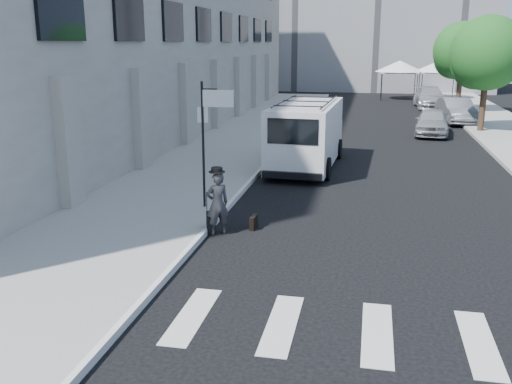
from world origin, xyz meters
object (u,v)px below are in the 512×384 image
at_px(briefcase, 254,222).
at_px(parked_car_a, 432,122).
at_px(parked_car_b, 456,111).
at_px(parked_car_c, 430,98).
at_px(businessman, 217,204).
at_px(cargo_van, 307,134).
at_px(suitcase, 211,223).

relative_size(briefcase, parked_car_a, 0.11).
bearing_deg(parked_car_a, briefcase, -103.66).
bearing_deg(parked_car_a, parked_car_b, 75.72).
bearing_deg(parked_car_b, briefcase, -116.12).
height_order(parked_car_a, parked_car_c, parked_car_c).
height_order(businessman, parked_car_a, businessman).
bearing_deg(briefcase, parked_car_c, 80.06).
relative_size(businessman, cargo_van, 0.24).
distance_m(cargo_van, parked_car_a, 10.48).
bearing_deg(parked_car_a, parked_car_c, 91.19).
distance_m(businessman, suitcase, 0.56).
bearing_deg(parked_car_c, briefcase, -105.86).
xyz_separation_m(businessman, suitcase, (-0.19, 0.06, -0.52)).
height_order(businessman, parked_car_c, businessman).
xyz_separation_m(businessman, parked_car_b, (8.51, 22.40, -0.06)).
height_order(businessman, briefcase, businessman).
height_order(briefcase, parked_car_a, parked_car_a).
bearing_deg(businessman, briefcase, -176.84).
relative_size(businessman, suitcase, 1.56).
bearing_deg(parked_car_a, cargo_van, -115.78).
relative_size(businessman, briefcase, 3.63).
bearing_deg(businessman, parked_car_c, -139.51).
xyz_separation_m(parked_car_a, parked_car_b, (1.80, 4.94, 0.05)).
bearing_deg(parked_car_c, parked_car_a, -97.27).
xyz_separation_m(suitcase, parked_car_c, (7.93, 30.37, 0.46)).
bearing_deg(parked_car_a, suitcase, -105.92).
bearing_deg(cargo_van, briefcase, -90.91).
relative_size(suitcase, parked_car_b, 0.23).
distance_m(suitcase, cargo_van, 8.64).
height_order(parked_car_a, parked_car_b, parked_car_b).
xyz_separation_m(briefcase, suitcase, (-0.98, -0.56, 0.10)).
height_order(businessman, suitcase, businessman).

